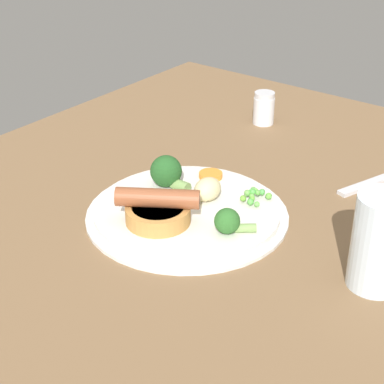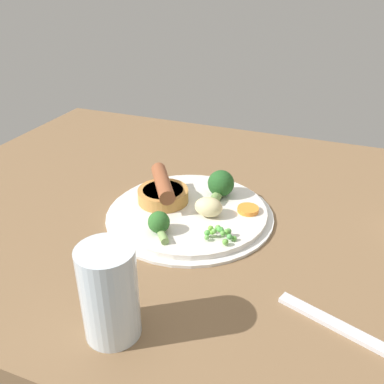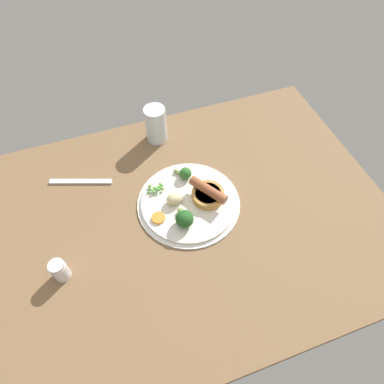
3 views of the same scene
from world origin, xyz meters
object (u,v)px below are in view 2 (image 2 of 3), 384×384
(pea_pile, at_px, (220,233))
(broccoli_floret_far, at_px, (159,223))
(dinner_plate, at_px, (190,213))
(carrot_slice_1, at_px, (248,210))
(sausage_pudding, at_px, (163,192))
(fork, at_px, (349,332))
(broccoli_floret_near, at_px, (221,184))
(potato_chunk_0, at_px, (209,207))
(drinking_glass, at_px, (109,293))

(pea_pile, xyz_separation_m, broccoli_floret_far, (-0.09, -0.02, 0.01))
(dinner_plate, relative_size, carrot_slice_1, 7.90)
(sausage_pudding, distance_m, fork, 0.37)
(dinner_plate, relative_size, broccoli_floret_near, 4.35)
(potato_chunk_0, bearing_deg, carrot_slice_1, 32.18)
(carrot_slice_1, distance_m, drinking_glass, 0.31)
(pea_pile, height_order, broccoli_floret_far, broccoli_floret_far)
(broccoli_floret_far, xyz_separation_m, fork, (0.29, -0.09, -0.03))
(broccoli_floret_near, bearing_deg, carrot_slice_1, -119.35)
(carrot_slice_1, bearing_deg, sausage_pudding, -172.26)
(broccoli_floret_far, xyz_separation_m, drinking_glass, (0.03, -0.19, 0.03))
(dinner_plate, distance_m, sausage_pudding, 0.06)
(dinner_plate, distance_m, pea_pile, 0.10)
(dinner_plate, height_order, sausage_pudding, sausage_pudding)
(dinner_plate, distance_m, broccoli_floret_near, 0.08)
(sausage_pudding, distance_m, drinking_glass, 0.29)
(pea_pile, bearing_deg, potato_chunk_0, 124.50)
(dinner_plate, bearing_deg, potato_chunk_0, -12.74)
(pea_pile, distance_m, broccoli_floret_near, 0.13)
(sausage_pudding, bearing_deg, dinner_plate, -131.37)
(broccoli_floret_far, relative_size, potato_chunk_0, 1.10)
(sausage_pudding, height_order, potato_chunk_0, sausage_pudding)
(broccoli_floret_near, bearing_deg, pea_pile, -161.17)
(broccoli_floret_far, bearing_deg, dinner_plate, -50.79)
(sausage_pudding, relative_size, carrot_slice_1, 3.00)
(sausage_pudding, height_order, pea_pile, sausage_pudding)
(sausage_pudding, height_order, fork, sausage_pudding)
(broccoli_floret_near, relative_size, potato_chunk_0, 1.41)
(sausage_pudding, xyz_separation_m, pea_pile, (0.13, -0.07, -0.01))
(broccoli_floret_near, xyz_separation_m, broccoli_floret_far, (-0.05, -0.15, -0.01))
(broccoli_floret_near, distance_m, fork, 0.34)
(carrot_slice_1, relative_size, fork, 0.20)
(broccoli_floret_far, height_order, fork, broccoli_floret_far)
(dinner_plate, bearing_deg, drinking_glass, -87.51)
(fork, bearing_deg, carrot_slice_1, 150.46)
(dinner_plate, bearing_deg, carrot_slice_1, 16.60)
(carrot_slice_1, height_order, drinking_glass, drinking_glass)
(pea_pile, bearing_deg, broccoli_floret_near, 107.83)
(pea_pile, xyz_separation_m, carrot_slice_1, (0.02, 0.09, -0.01))
(sausage_pudding, xyz_separation_m, carrot_slice_1, (0.15, 0.02, -0.02))
(broccoli_floret_far, distance_m, drinking_glass, 0.19)
(broccoli_floret_near, height_order, drinking_glass, drinking_glass)
(pea_pile, height_order, drinking_glass, drinking_glass)
(sausage_pudding, xyz_separation_m, broccoli_floret_far, (0.04, -0.09, -0.00))
(drinking_glass, bearing_deg, broccoli_floret_far, 98.81)
(broccoli_floret_far, distance_m, carrot_slice_1, 0.16)
(dinner_plate, height_order, broccoli_floret_far, broccoli_floret_far)
(dinner_plate, bearing_deg, fork, -32.84)
(sausage_pudding, height_order, drinking_glass, drinking_glass)
(sausage_pudding, relative_size, fork, 0.60)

